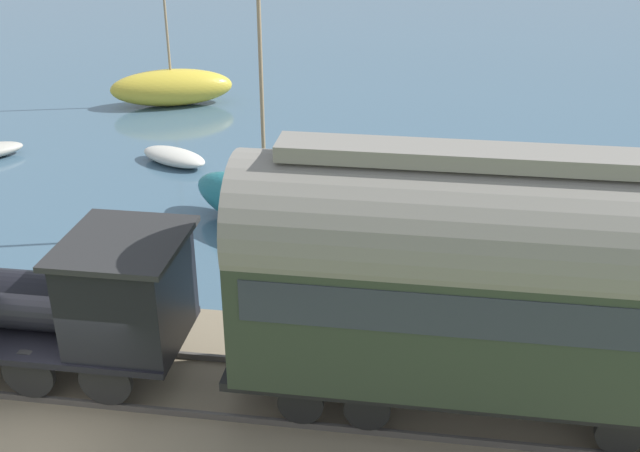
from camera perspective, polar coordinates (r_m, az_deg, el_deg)
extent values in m
plane|color=#607542|center=(14.12, -18.39, -15.50)|extent=(200.00, 200.00, 0.00)
cube|color=#426075|center=(54.26, 2.18, 16.29)|extent=(80.00, 80.00, 0.01)
cube|color=#84755B|center=(14.70, -16.68, -11.86)|extent=(5.05, 56.00, 0.59)
cube|color=#4C4742|center=(13.93, -18.20, -12.64)|extent=(0.07, 54.88, 0.12)
cube|color=#4C4742|center=(15.08, -15.65, -9.00)|extent=(0.07, 54.88, 0.12)
cylinder|color=black|center=(13.37, -16.01, -11.29)|extent=(0.12, 0.93, 0.93)
cylinder|color=black|center=(14.56, -13.58, -7.60)|extent=(0.12, 0.93, 0.93)
cylinder|color=black|center=(13.95, -21.30, -10.46)|extent=(0.12, 0.93, 0.93)
cylinder|color=black|center=(15.09, -18.51, -7.00)|extent=(0.12, 0.93, 0.93)
cylinder|color=black|center=(15.73, -23.06, -6.40)|extent=(0.12, 0.93, 0.93)
cube|color=black|center=(14.31, -20.07, -7.39)|extent=(2.10, 5.02, 0.12)
cube|color=black|center=(13.16, -14.36, -4.80)|extent=(2.00, 1.76, 1.75)
cube|color=#282828|center=(12.73, -14.81, -1.21)|extent=(2.20, 2.00, 0.10)
cylinder|color=black|center=(12.87, 21.87, -14.45)|extent=(0.12, 0.76, 0.76)
cylinder|color=black|center=(14.11, 20.56, -10.29)|extent=(0.12, 0.76, 0.76)
cylinder|color=black|center=(12.46, 3.61, -13.79)|extent=(0.12, 0.76, 0.76)
cylinder|color=black|center=(13.72, 4.20, -9.55)|extent=(0.12, 0.76, 0.76)
cylinder|color=black|center=(12.56, -1.48, -13.36)|extent=(0.12, 0.76, 0.76)
cylinder|color=black|center=(13.82, -0.37, -9.20)|extent=(0.12, 0.76, 0.76)
cube|color=black|center=(12.95, 12.80, -10.98)|extent=(1.94, 8.72, 0.16)
cube|color=#2D3828|center=(12.22, 13.41, -5.99)|extent=(2.16, 8.37, 2.49)
cube|color=#2D333D|center=(12.00, 13.62, -4.22)|extent=(2.19, 7.84, 0.70)
cylinder|color=gray|center=(11.62, 14.03, -0.76)|extent=(2.27, 8.37, 2.27)
cube|color=gray|center=(11.14, 14.72, 5.02)|extent=(0.76, 6.97, 0.24)
ellipsoid|color=#1E707A|center=(20.07, -4.17, 1.42)|extent=(4.12, 5.23, 1.47)
cylinder|color=#9E8460|center=(18.94, -4.49, 10.60)|extent=(0.10, 0.10, 5.17)
ellipsoid|color=gold|center=(31.81, -11.22, 10.31)|extent=(3.30, 5.23, 1.49)
ellipsoid|color=beige|center=(17.60, 17.63, -5.52)|extent=(2.35, 2.66, 0.42)
ellipsoid|color=beige|center=(25.39, -11.06, 5.20)|extent=(2.07, 2.78, 0.52)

